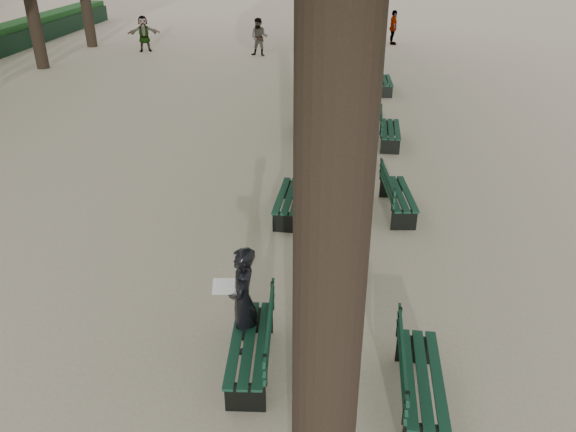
# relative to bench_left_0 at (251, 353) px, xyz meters

# --- Properties ---
(ground) EXTENTS (120.00, 120.00, 0.00)m
(ground) POSITION_rel_bench_left_0_xyz_m (-0.37, -0.63, -0.27)
(ground) COLOR #C2AE93
(ground) RESTS_ON ground
(bench_left_0) EXTENTS (0.72, 1.84, 0.92)m
(bench_left_0) POSITION_rel_bench_left_0_xyz_m (0.00, 0.00, 0.00)
(bench_left_0) COLOR black
(bench_left_0) RESTS_ON ground
(bench_left_1) EXTENTS (0.61, 1.81, 0.92)m
(bench_left_1) POSITION_rel_bench_left_0_xyz_m (0.00, 4.74, 0.00)
(bench_left_1) COLOR black
(bench_left_1) RESTS_ON ground
(bench_left_2) EXTENTS (0.78, 1.86, 0.92)m
(bench_left_2) POSITION_rel_bench_left_0_xyz_m (-0.00, 10.14, 0.00)
(bench_left_2) COLOR black
(bench_left_2) RESTS_ON ground
(bench_left_3) EXTENTS (0.62, 1.82, 0.92)m
(bench_left_3) POSITION_rel_bench_left_0_xyz_m (0.00, 15.09, 0.00)
(bench_left_3) COLOR black
(bench_left_3) RESTS_ON ground
(bench_right_0) EXTENTS (0.58, 1.80, 0.92)m
(bench_right_0) POSITION_rel_bench_left_0_xyz_m (2.27, -0.38, 0.00)
(bench_right_0) COLOR black
(bench_right_0) RESTS_ON ground
(bench_right_1) EXTENTS (0.79, 1.86, 0.92)m
(bench_right_1) POSITION_rel_bench_left_0_xyz_m (2.27, 5.12, 0.00)
(bench_right_1) COLOR black
(bench_right_1) RESTS_ON ground
(bench_right_2) EXTENTS (0.59, 1.81, 0.92)m
(bench_right_2) POSITION_rel_bench_left_0_xyz_m (2.27, 9.43, 0.00)
(bench_right_2) COLOR black
(bench_right_2) RESTS_ON ground
(bench_right_3) EXTENTS (0.67, 1.83, 0.92)m
(bench_right_3) POSITION_rel_bench_left_0_xyz_m (2.27, 15.10, 0.00)
(bench_right_3) COLOR black
(bench_right_3) RESTS_ON ground
(man_with_map) EXTENTS (0.63, 0.69, 1.67)m
(man_with_map) POSITION_rel_bench_left_0_xyz_m (-0.17, 0.43, 0.56)
(man_with_map) COLOR black
(man_with_map) RESTS_ON ground
(pedestrian_e) EXTENTS (1.58, 0.88, 1.69)m
(pedestrian_e) POSITION_rel_bench_left_0_xyz_m (-9.21, 21.51, 0.57)
(pedestrian_e) COLOR #262628
(pedestrian_e) RESTS_ON ground
(pedestrian_d) EXTENTS (0.32, 0.76, 1.55)m
(pedestrian_d) POSITION_rel_bench_left_0_xyz_m (0.61, 23.48, 0.50)
(pedestrian_d) COLOR #262628
(pedestrian_d) RESTS_ON ground
(pedestrian_a) EXTENTS (0.87, 0.44, 1.73)m
(pedestrian_a) POSITION_rel_bench_left_0_xyz_m (-3.41, 21.09, 0.59)
(pedestrian_a) COLOR #262628
(pedestrian_a) RESTS_ON ground
(pedestrian_c) EXTENTS (0.43, 1.03, 1.71)m
(pedestrian_c) POSITION_rel_bench_left_0_xyz_m (3.01, 24.79, 0.58)
(pedestrian_c) COLOR #262628
(pedestrian_c) RESTS_ON ground
(pedestrian_b) EXTENTS (1.04, 0.47, 1.55)m
(pedestrian_b) POSITION_rel_bench_left_0_xyz_m (1.12, 25.94, 0.50)
(pedestrian_b) COLOR #262628
(pedestrian_b) RESTS_ON ground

